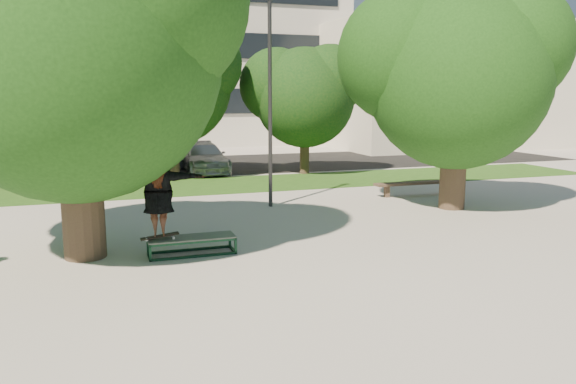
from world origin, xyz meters
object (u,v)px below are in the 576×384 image
object	(u,v)px
tree_left	(67,36)
grind_box	(192,245)
car_dark	(85,156)
car_silver_a	(35,154)
car_silver_b	(203,158)
tree_right	(454,67)
lamppost	(270,101)
bench	(417,184)
car_grey	(142,154)

from	to	relation	value
tree_left	grind_box	bearing A→B (deg)	-14.74
car_dark	car_silver_a	bearing A→B (deg)	162.37
car_silver_a	car_dark	world-z (taller)	car_silver_a
car_dark	car_silver_b	size ratio (longest dim) A/B	0.99
tree_right	car_silver_b	size ratio (longest dim) A/B	1.49
car_silver_b	grind_box	bearing A→B (deg)	-101.75
tree_right	car_dark	distance (m)	16.11
lamppost	car_silver_a	distance (m)	13.34
bench	tree_left	bearing A→B (deg)	-158.03
car_silver_a	car_grey	world-z (taller)	car_silver_a
car_grey	tree_right	bearing A→B (deg)	-48.10
lamppost	bench	world-z (taller)	lamppost
bench	car_grey	xyz separation A→B (m)	(-8.19, 10.09, 0.29)
tree_left	car_silver_a	xyz separation A→B (m)	(-2.18, 14.70, -3.63)
tree_right	car_dark	world-z (taller)	tree_right
car_dark	car_silver_b	bearing A→B (deg)	-12.22
car_dark	car_grey	distance (m)	2.45
grind_box	car_silver_a	world-z (taller)	car_silver_a
car_grey	car_silver_a	bearing A→B (deg)	-176.60
tree_left	car_silver_a	world-z (taller)	tree_left
tree_right	car_grey	xyz separation A→B (m)	(-7.92, 12.27, -3.42)
car_silver_b	tree_right	bearing A→B (deg)	-62.99
tree_left	car_silver_b	bearing A→B (deg)	68.88
bench	car_dark	bearing A→B (deg)	137.84
car_silver_a	car_silver_b	xyz separation A→B (m)	(6.98, -2.30, -0.16)
car_grey	car_silver_b	size ratio (longest dim) A/B	1.12
tree_left	car_silver_a	distance (m)	15.30
grind_box	bench	size ratio (longest dim) A/B	0.60
bench	car_silver_b	world-z (taller)	car_silver_b
lamppost	car_grey	xyz separation A→B (m)	(-3.00, 10.35, -2.47)
grind_box	car_dark	bearing A→B (deg)	99.15
grind_box	bench	xyz separation A→B (m)	(8.28, 4.75, 0.20)
tree_left	car_silver_b	world-z (taller)	tree_left
car_grey	bench	bearing A→B (deg)	-41.88
grind_box	car_grey	world-z (taller)	car_grey
tree_right	car_dark	bearing A→B (deg)	131.02
tree_right	lamppost	world-z (taller)	tree_right
lamppost	car_dark	distance (m)	11.60
bench	car_dark	xyz separation A→B (m)	(-10.61, 9.71, 0.32)
tree_left	lamppost	distance (m)	6.70
grind_box	car_dark	xyz separation A→B (m)	(-2.33, 14.45, 0.52)
bench	car_grey	world-z (taller)	car_grey
bench	car_grey	bearing A→B (deg)	129.35
car_dark	car_grey	size ratio (longest dim) A/B	0.88
car_dark	tree_right	bearing A→B (deg)	-44.59
lamppost	car_dark	xyz separation A→B (m)	(-5.42, 9.97, -2.44)
lamppost	car_grey	size ratio (longest dim) A/B	1.25
grind_box	car_grey	distance (m)	14.85
tree_left	bench	distance (m)	11.98
tree_right	car_dark	size ratio (longest dim) A/B	1.51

